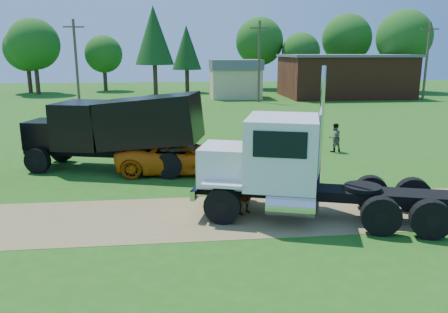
{
  "coord_description": "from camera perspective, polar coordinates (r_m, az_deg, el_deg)",
  "views": [
    {
      "loc": [
        -3.46,
        -14.5,
        5.7
      ],
      "look_at": [
        -1.59,
        2.34,
        1.6
      ],
      "focal_mm": 35.0,
      "sensor_mm": 36.0,
      "label": 1
    }
  ],
  "objects": [
    {
      "name": "white_semi_tractor",
      "position": [
        15.36,
        7.87,
        -1.3
      ],
      "size": [
        8.82,
        5.07,
        5.22
      ],
      "rotation": [
        0.0,
        0.0,
        -0.3
      ],
      "color": "black",
      "rests_on": "ground"
    },
    {
      "name": "black_dump_truck",
      "position": [
        21.75,
        -13.59,
        3.68
      ],
      "size": [
        8.99,
        4.68,
        3.82
      ],
      "rotation": [
        0.0,
        0.0,
        -0.26
      ],
      "color": "black",
      "rests_on": "ground"
    },
    {
      "name": "spectator_a",
      "position": [
        15.55,
        2.76,
        -4.19
      ],
      "size": [
        0.83,
        0.78,
        1.9
      ],
      "primitive_type": "imported",
      "rotation": [
        0.0,
        0.0,
        0.66
      ],
      "color": "#999999",
      "rests_on": "ground"
    },
    {
      "name": "tan_shed",
      "position": [
        55.11,
        1.49,
        10.18
      ],
      "size": [
        6.2,
        5.4,
        4.7
      ],
      "color": "tan",
      "rests_on": "ground"
    },
    {
      "name": "ground",
      "position": [
        15.96,
        6.68,
        -7.42
      ],
      "size": [
        140.0,
        140.0,
        0.0
      ],
      "primitive_type": "plane",
      "color": "#1F5813",
      "rests_on": "ground"
    },
    {
      "name": "orange_pickup",
      "position": [
        21.1,
        -5.91,
        0.16
      ],
      "size": [
        6.12,
        3.2,
        1.65
      ],
      "primitive_type": "imported",
      "rotation": [
        0.0,
        0.0,
        1.49
      ],
      "color": "orange",
      "rests_on": "ground"
    },
    {
      "name": "spectator_b",
      "position": [
        26.02,
        14.23,
        2.4
      ],
      "size": [
        0.94,
        0.81,
        1.67
      ],
      "primitive_type": "imported",
      "rotation": [
        0.0,
        0.0,
        3.4
      ],
      "color": "#999999",
      "rests_on": "ground"
    },
    {
      "name": "dirt_track",
      "position": [
        15.96,
        6.68,
        -7.4
      ],
      "size": [
        120.0,
        4.2,
        0.01
      ],
      "primitive_type": "cube",
      "color": "olive",
      "rests_on": "ground"
    },
    {
      "name": "brick_building",
      "position": [
        58.66,
        15.4,
        10.15
      ],
      "size": [
        15.4,
        10.4,
        5.3
      ],
      "color": "brown",
      "rests_on": "ground"
    },
    {
      "name": "utility_poles",
      "position": [
        50.41,
        4.61,
        12.43
      ],
      "size": [
        42.2,
        0.28,
        9.0
      ],
      "color": "#433726",
      "rests_on": "ground"
    },
    {
      "name": "tree_row",
      "position": [
        65.21,
        2.18,
        14.64
      ],
      "size": [
        59.45,
        16.06,
        11.5
      ],
      "color": "#312314",
      "rests_on": "ground"
    }
  ]
}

